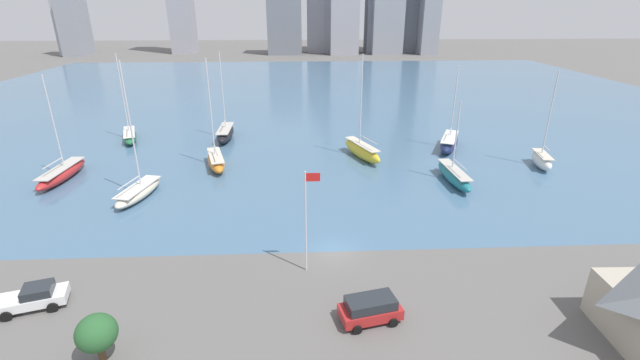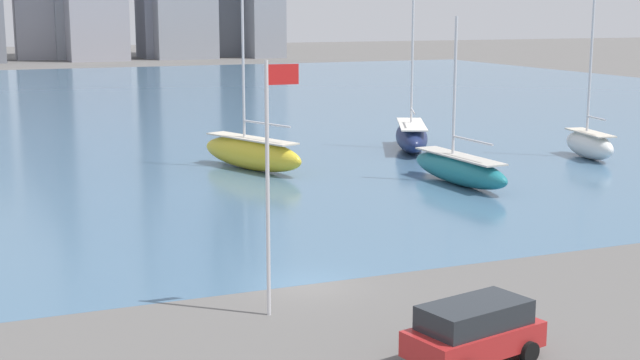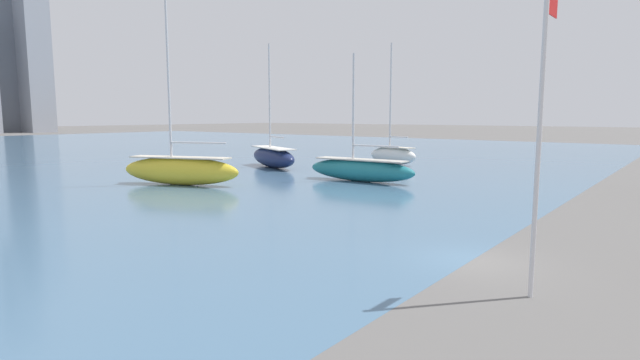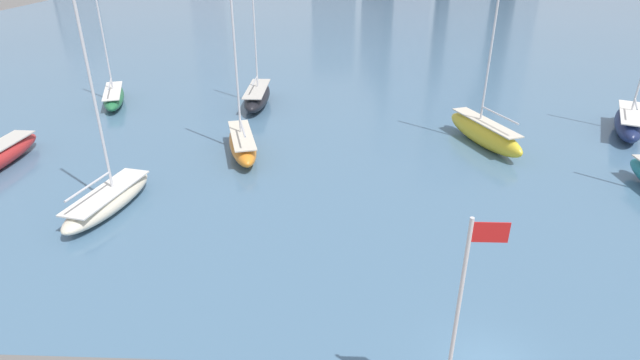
# 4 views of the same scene
# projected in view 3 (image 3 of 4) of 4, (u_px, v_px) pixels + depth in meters

# --- Properties ---
(ground_plane) EXTENTS (500.00, 500.00, 0.00)m
(ground_plane) POSITION_uv_depth(u_px,v_px,m) (472.00, 260.00, 18.52)
(ground_plane) COLOR #605E5B
(flag_pole) EXTENTS (1.24, 0.14, 9.03)m
(flag_pole) POSITION_uv_depth(u_px,v_px,m) (540.00, 129.00, 14.22)
(flag_pole) COLOR silver
(flag_pole) RESTS_ON ground_plane
(sailboat_navy) EXTENTS (6.17, 9.65, 12.65)m
(sailboat_navy) POSITION_uv_depth(u_px,v_px,m) (273.00, 157.00, 51.72)
(sailboat_navy) COLOR #19234C
(sailboat_navy) RESTS_ON harbor_water
(sailboat_teal) EXTENTS (2.35, 9.71, 10.31)m
(sailboat_teal) POSITION_uv_depth(u_px,v_px,m) (360.00, 169.00, 40.68)
(sailboat_teal) COLOR #1E757F
(sailboat_teal) RESTS_ON harbor_water
(sailboat_yellow) EXTENTS (5.27, 9.87, 14.72)m
(sailboat_yellow) POSITION_uv_depth(u_px,v_px,m) (180.00, 169.00, 38.56)
(sailboat_yellow) COLOR yellow
(sailboat_yellow) RESTS_ON harbor_water
(sailboat_white) EXTENTS (2.95, 6.43, 13.09)m
(sailboat_white) POSITION_uv_depth(u_px,v_px,m) (393.00, 154.00, 54.62)
(sailboat_white) COLOR white
(sailboat_white) RESTS_ON harbor_water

